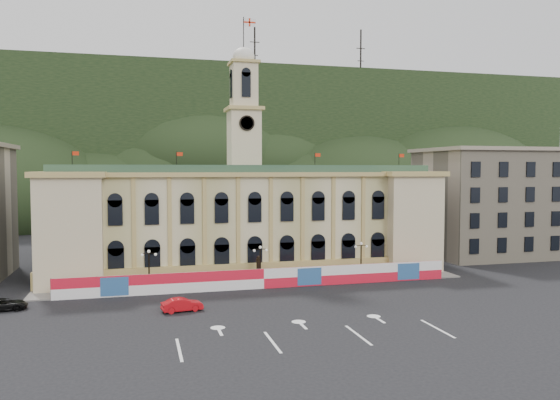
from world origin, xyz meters
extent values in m
plane|color=black|center=(0.00, 0.00, 0.00)|extent=(260.00, 260.00, 0.00)
cube|color=black|center=(0.00, 130.00, 22.00)|extent=(230.00, 70.00, 44.00)
cube|color=#595651|center=(35.00, 110.00, 30.00)|extent=(22.00, 8.00, 14.00)
cube|color=#595651|center=(-48.00, 108.00, 26.00)|extent=(16.00, 7.00, 10.00)
cylinder|color=black|center=(20.00, 115.00, 50.00)|extent=(0.50, 0.50, 20.00)
cylinder|color=black|center=(55.00, 115.00, 50.00)|extent=(0.50, 0.50, 20.00)
cube|color=beige|center=(0.00, 28.00, 7.00)|extent=(55.00, 15.00, 14.00)
cube|color=tan|center=(0.00, 20.20, 1.20)|extent=(56.00, 0.80, 2.40)
cube|color=tan|center=(0.00, 28.00, 14.30)|extent=(56.20, 16.20, 0.60)
cube|color=#2E4D37|center=(0.00, 28.00, 15.00)|extent=(53.00, 13.00, 1.20)
cube|color=beige|center=(-23.50, 27.00, 7.00)|extent=(8.00, 17.00, 14.00)
cube|color=beige|center=(23.50, 27.00, 7.00)|extent=(8.00, 17.00, 14.00)
cube|color=beige|center=(0.00, 28.00, 19.60)|extent=(4.40, 4.40, 8.00)
cube|color=tan|center=(0.00, 28.00, 23.80)|extent=(5.20, 5.20, 0.50)
cube|color=beige|center=(0.00, 28.00, 27.10)|extent=(3.60, 3.60, 6.50)
cube|color=tan|center=(0.00, 28.00, 30.50)|extent=(4.20, 4.20, 0.40)
cylinder|color=black|center=(0.00, 25.70, 21.60)|extent=(2.20, 0.20, 2.20)
ellipsoid|color=silver|center=(0.00, 28.00, 31.40)|extent=(3.20, 3.20, 2.72)
cylinder|color=black|center=(0.00, 28.00, 34.60)|extent=(0.12, 0.12, 5.00)
cube|color=white|center=(0.90, 28.00, 36.40)|extent=(1.80, 0.04, 1.20)
cube|color=red|center=(0.90, 27.97, 36.40)|extent=(1.80, 0.02, 0.22)
cube|color=red|center=(0.90, 27.97, 36.40)|extent=(0.22, 0.02, 1.20)
cube|color=#BDAD92|center=(43.00, 31.00, 9.00)|extent=(20.00, 16.00, 18.00)
cube|color=gray|center=(43.00, 31.00, 18.30)|extent=(21.00, 17.00, 0.60)
cube|color=red|center=(0.00, 15.00, 1.25)|extent=(50.00, 0.25, 2.50)
cube|color=#2C5992|center=(-18.00, 14.86, 1.25)|extent=(3.20, 0.05, 2.20)
cube|color=#2C5992|center=(6.00, 14.86, 1.25)|extent=(3.20, 0.05, 2.20)
cube|color=#2C5992|center=(20.00, 14.86, 1.25)|extent=(3.20, 0.05, 2.20)
cube|color=slate|center=(0.00, 17.75, 0.08)|extent=(56.00, 5.50, 0.16)
cube|color=#595651|center=(0.00, 18.00, 0.90)|extent=(1.40, 1.40, 1.80)
cylinder|color=black|center=(0.00, 18.00, 2.60)|extent=(0.60, 0.60, 1.60)
sphere|color=black|center=(0.00, 18.00, 3.50)|extent=(0.44, 0.44, 0.44)
cylinder|color=black|center=(-14.00, 17.00, 0.15)|extent=(0.44, 0.44, 0.30)
cylinder|color=black|center=(-14.00, 17.00, 2.40)|extent=(0.18, 0.18, 4.80)
cube|color=black|center=(-14.00, 17.00, 4.70)|extent=(1.60, 0.08, 0.08)
sphere|color=silver|center=(-14.80, 17.00, 4.55)|extent=(0.36, 0.36, 0.36)
sphere|color=silver|center=(-13.20, 17.00, 4.55)|extent=(0.36, 0.36, 0.36)
sphere|color=silver|center=(-14.00, 17.00, 4.95)|extent=(0.40, 0.40, 0.40)
cylinder|color=black|center=(0.00, 17.00, 0.15)|extent=(0.44, 0.44, 0.30)
cylinder|color=black|center=(0.00, 17.00, 2.40)|extent=(0.18, 0.18, 4.80)
cube|color=black|center=(0.00, 17.00, 4.70)|extent=(1.60, 0.08, 0.08)
sphere|color=silver|center=(-0.80, 17.00, 4.55)|extent=(0.36, 0.36, 0.36)
sphere|color=silver|center=(0.80, 17.00, 4.55)|extent=(0.36, 0.36, 0.36)
sphere|color=silver|center=(0.00, 17.00, 4.95)|extent=(0.40, 0.40, 0.40)
cylinder|color=black|center=(14.00, 17.00, 0.15)|extent=(0.44, 0.44, 0.30)
cylinder|color=black|center=(14.00, 17.00, 2.40)|extent=(0.18, 0.18, 4.80)
cube|color=black|center=(14.00, 17.00, 4.70)|extent=(1.60, 0.08, 0.08)
sphere|color=silver|center=(13.20, 17.00, 4.55)|extent=(0.36, 0.36, 0.36)
sphere|color=silver|center=(14.80, 17.00, 4.55)|extent=(0.36, 0.36, 0.36)
sphere|color=silver|center=(14.00, 17.00, 4.95)|extent=(0.40, 0.40, 0.40)
imported|color=red|center=(-10.82, 6.36, 0.71)|extent=(2.94, 4.83, 1.43)
imported|color=black|center=(-29.11, 11.49, 0.64)|extent=(3.19, 5.11, 1.28)
camera|label=1|loc=(-15.05, -51.26, 15.02)|focal=35.00mm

